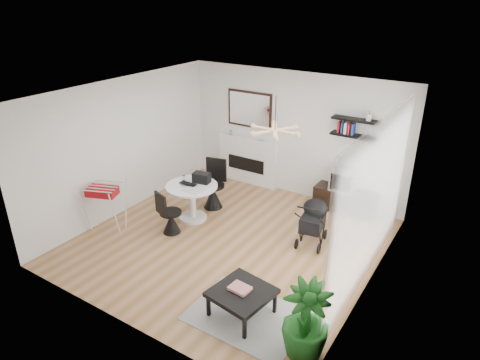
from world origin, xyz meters
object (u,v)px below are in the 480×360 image
Objects in this scene: stroller at (313,223)px; coffee_table at (242,293)px; drying_rack at (106,207)px; tv_console at (345,200)px; potted_plant at (306,321)px; crt_tv at (344,180)px; dining_table at (192,197)px; fireplace at (248,155)px.

coffee_table is (-0.06, -2.29, -0.02)m from stroller.
drying_rack reaches higher than stroller.
potted_plant is (0.91, -3.95, 0.30)m from tv_console.
crt_tv reaches higher than dining_table.
tv_console is at bearing 3.18° from crt_tv.
tv_console reaches higher than coffee_table.
dining_table is at bearing -89.44° from fireplace.
fireplace reaches higher than potted_plant.
crt_tv is 0.49× the size of dining_table.
tv_console is 3.76m from coffee_table.
crt_tv is 3.07m from dining_table.
fireplace is 1.73× the size of tv_console.
dining_table is at bearing -140.32° from crt_tv.
fireplace reaches higher than stroller.
coffee_table is at bearing -101.05° from stroller.
dining_table reaches higher than tv_console.
dining_table reaches higher than coffee_table.
fireplace is 5.30m from potted_plant.
potted_plant reaches higher than crt_tv.
potted_plant is (4.43, -0.79, 0.04)m from drying_rack.
potted_plant reaches higher than drying_rack.
drying_rack is 1.04× the size of stroller.
fireplace reaches higher than dining_table.
coffee_table is (-0.07, -3.76, -0.32)m from crt_tv.
potted_plant reaches higher than coffee_table.
tv_console is at bearing -3.56° from fireplace.
tv_console is at bearing 77.58° from stroller.
drying_rack is (-1.08, -3.31, -0.19)m from fireplace.
stroller is 1.03× the size of coffee_table.
coffee_table is (2.29, -1.80, -0.13)m from dining_table.
potted_plant is at bearing -50.74° from fireplace.
dining_table is 1.16× the size of coffee_table.
drying_rack reaches higher than crt_tv.
fireplace is 4.55m from coffee_table.
coffee_table is at bearing -38.10° from dining_table.
fireplace reaches higher than tv_console.
stroller reaches higher than dining_table.
fireplace is at bearing 129.26° from potted_plant.
coffee_table is (-0.13, -3.76, 0.13)m from tv_console.
stroller is 2.29m from coffee_table.
dining_table is 2.91m from coffee_table.
crt_tv reaches higher than stroller.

